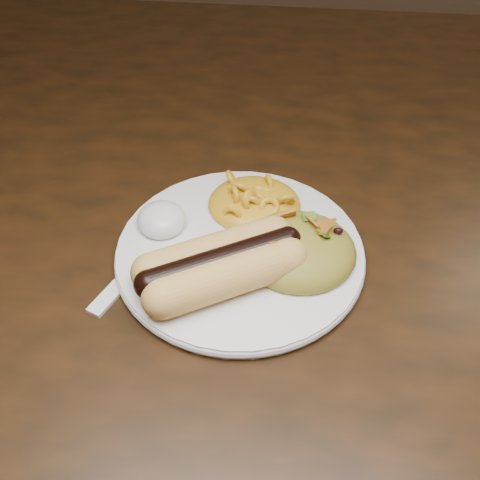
# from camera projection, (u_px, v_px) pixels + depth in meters

# --- Properties ---
(floor) EXTENTS (4.00, 4.00, 0.00)m
(floor) POSITION_uv_depth(u_px,v_px,m) (260.00, 449.00, 1.18)
(floor) COLOR #4D3320
(floor) RESTS_ON ground
(table) EXTENTS (1.60, 0.90, 0.75)m
(table) POSITION_uv_depth(u_px,v_px,m) (273.00, 221.00, 0.72)
(table) COLOR #321A09
(table) RESTS_ON floor
(plate) EXTENTS (0.31, 0.31, 0.01)m
(plate) POSITION_uv_depth(u_px,v_px,m) (240.00, 252.00, 0.54)
(plate) COLOR white
(plate) RESTS_ON table
(hotdog) EXTENTS (0.13, 0.12, 0.04)m
(hotdog) POSITION_uv_depth(u_px,v_px,m) (221.00, 264.00, 0.50)
(hotdog) COLOR #ED9C5C
(hotdog) RESTS_ON plate
(mac_and_cheese) EXTENTS (0.10, 0.09, 0.04)m
(mac_and_cheese) POSITION_uv_depth(u_px,v_px,m) (255.00, 193.00, 0.57)
(mac_and_cheese) COLOR orange
(mac_and_cheese) RESTS_ON plate
(sour_cream) EXTENTS (0.05, 0.05, 0.03)m
(sour_cream) POSITION_uv_depth(u_px,v_px,m) (161.00, 214.00, 0.55)
(sour_cream) COLOR white
(sour_cream) RESTS_ON plate
(taco_salad) EXTENTS (0.11, 0.10, 0.05)m
(taco_salad) POSITION_uv_depth(u_px,v_px,m) (299.00, 242.00, 0.52)
(taco_salad) COLOR #9C5B12
(taco_salad) RESTS_ON plate
(fork) EXTENTS (0.07, 0.13, 0.00)m
(fork) POSITION_uv_depth(u_px,v_px,m) (127.00, 277.00, 0.53)
(fork) COLOR silver
(fork) RESTS_ON table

